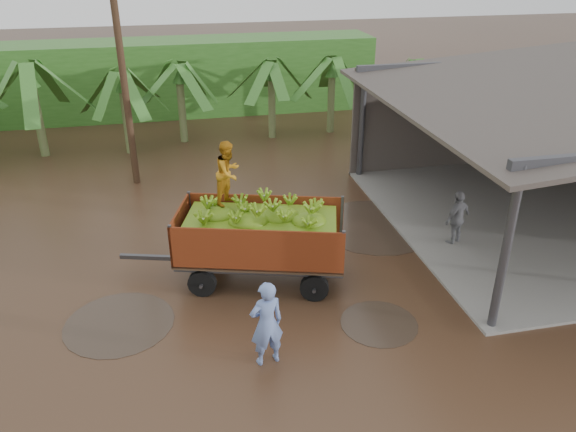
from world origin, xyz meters
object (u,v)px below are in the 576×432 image
object	(u,v)px
banana_trailer	(260,234)
man_blue	(267,323)
man_grey	(457,218)
utility_pole	(122,66)

from	to	relation	value
banana_trailer	man_blue	world-z (taller)	banana_trailer
man_grey	man_blue	bearing A→B (deg)	5.95
man_grey	utility_pole	world-z (taller)	utility_pole
man_blue	man_grey	world-z (taller)	man_blue
banana_trailer	man_blue	size ratio (longest dim) A/B	3.01
banana_trailer	utility_pole	xyz separation A→B (m)	(-3.35, 7.37, 2.90)
banana_trailer	man_grey	distance (m)	5.86
man_blue	man_grey	xyz separation A→B (m)	(6.24, 3.84, -0.14)
banana_trailer	utility_pole	world-z (taller)	utility_pole
man_grey	utility_pole	bearing A→B (deg)	-62.11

